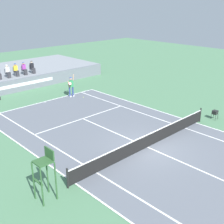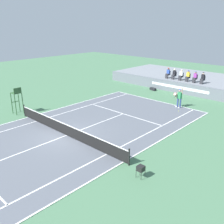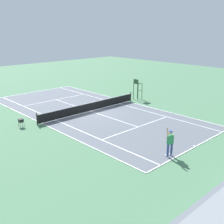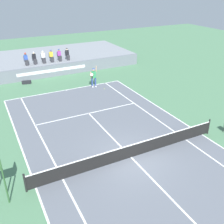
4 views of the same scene
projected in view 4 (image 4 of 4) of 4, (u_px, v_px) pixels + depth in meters
ground_plane at (131, 158)px, 15.20m from camera, size 80.00×80.00×0.00m
court at (131, 158)px, 15.20m from camera, size 11.08×23.88×0.03m
net at (132, 150)px, 14.97m from camera, size 11.98×0.10×1.07m
barrier_wall at (52, 71)px, 27.91m from camera, size 21.05×0.25×1.27m
bleacher_platform at (42, 61)px, 31.53m from camera, size 21.05×8.85×1.27m
spectator_seated_0 at (26, 59)px, 27.35m from camera, size 0.44×0.60×1.26m
spectator_seated_1 at (34, 58)px, 27.71m from camera, size 0.44×0.60×1.26m
spectator_seated_2 at (43, 57)px, 28.09m from camera, size 0.44×0.60×1.26m
spectator_seated_3 at (51, 56)px, 28.46m from camera, size 0.44×0.60×1.26m
spectator_seated_4 at (59, 55)px, 28.82m from camera, size 0.44×0.60×1.26m
spectator_seated_5 at (67, 54)px, 29.20m from camera, size 0.44×0.60×1.26m
tennis_player at (94, 77)px, 25.02m from camera, size 0.82×0.62×2.08m
tennis_ball at (104, 89)px, 24.87m from camera, size 0.07×0.07×0.07m
equipment_bag at (27, 82)px, 26.13m from camera, size 0.95×0.51×0.32m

